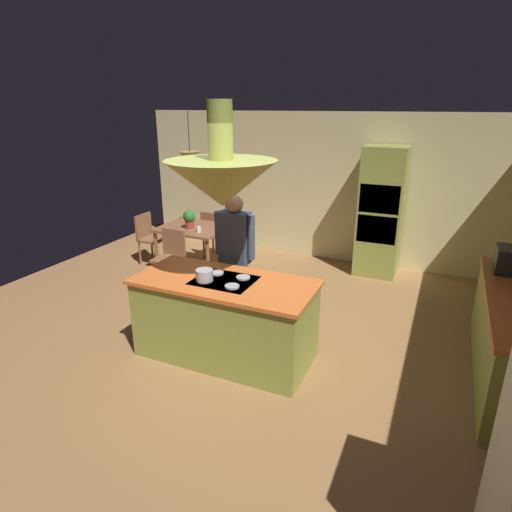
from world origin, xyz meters
name	(u,v)px	position (x,y,z in m)	size (l,w,h in m)	color
ground	(234,346)	(0.00, 0.00, 0.00)	(8.16, 8.16, 0.00)	#9E7042
wall_back	(322,188)	(0.00, 3.45, 1.27)	(6.80, 0.10, 2.55)	beige
kitchen_island	(225,318)	(0.00, -0.20, 0.46)	(1.94, 0.90, 0.93)	#939E42
oven_tower	(381,212)	(1.10, 3.04, 1.03)	(0.66, 0.62, 2.06)	#939E42
dining_table	(194,233)	(-1.70, 1.90, 0.66)	(1.09, 0.90, 0.76)	brown
person_at_island	(235,252)	(-0.24, 0.52, 0.96)	(0.53, 0.22, 1.68)	tan
range_hood	(221,181)	(0.00, -0.20, 1.96)	(1.10, 1.10, 1.00)	#939E42
pendant_light_over_table	(190,159)	(-1.70, 1.90, 1.86)	(0.32, 0.32, 0.82)	#E0B266
chair_facing_island	(171,254)	(-1.70, 1.23, 0.50)	(0.40, 0.40, 0.87)	brown
chair_by_back_wall	(214,231)	(-1.70, 2.57, 0.50)	(0.40, 0.40, 0.87)	brown
chair_at_corner	(149,235)	(-2.62, 1.90, 0.50)	(0.40, 0.40, 0.87)	brown
potted_plant_on_table	(189,218)	(-1.70, 1.80, 0.93)	(0.20, 0.20, 0.30)	#99382D
cup_on_table	(199,229)	(-1.46, 1.67, 0.81)	(0.07, 0.07, 0.09)	white
cooking_pot_on_cooktop	(204,275)	(-0.16, -0.33, 0.99)	(0.18, 0.18, 0.12)	#B2B2B7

